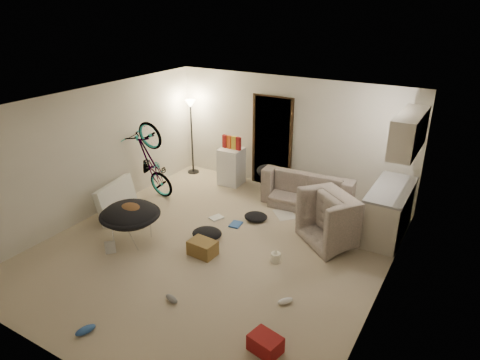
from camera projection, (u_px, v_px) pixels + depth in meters
The scene contains 36 objects.
floor at pixel (215, 248), 7.40m from camera, with size 5.50×6.00×0.02m, color tan.
ceiling at pixel (211, 104), 6.41m from camera, with size 5.50×6.00×0.02m, color white.
wall_back at pixel (290, 135), 9.29m from camera, with size 5.50×0.02×2.50m, color beige.
wall_front at pixel (54, 278), 4.52m from camera, with size 5.50×0.02×2.50m, color beige.
wall_left at pixel (93, 153), 8.20m from camera, with size 0.02×6.00×2.50m, color beige.
wall_right at pixel (387, 224), 5.61m from camera, with size 0.02×6.00×2.50m, color beige.
doorway at pixel (272, 142), 9.53m from camera, with size 0.85×0.10×2.04m, color black.
door_trim at pixel (272, 143), 9.51m from camera, with size 0.97×0.04×2.10m, color #301F10.
floor_lamp at pixel (191, 121), 10.10m from camera, with size 0.28×0.28×1.81m.
kitchen_counter at pixel (389, 212), 7.67m from camera, with size 0.60×1.50×0.88m, color beige.
counter_top at pixel (392, 189), 7.49m from camera, with size 0.64×1.54×0.04m, color gray.
kitchen_uppers at pixel (409, 132), 7.02m from camera, with size 0.38×1.40×0.65m, color beige.
sofa at pixel (310, 192), 8.88m from camera, with size 1.88×0.74×0.55m, color #3A423A.
armchair at pixel (344, 222), 7.52m from camera, with size 1.06×0.93×0.69m, color #3A423A.
bicycle at pixel (152, 177), 9.13m from camera, with size 0.61×1.76×0.92m, color black.
book_asset at pixel (106, 254), 7.20m from camera, with size 0.18×0.24×0.02m, color maroon.
mini_fridge at pixel (231, 166), 9.82m from camera, with size 0.50×0.50×0.85m, color white.
snack_box_0 at pixel (225, 141), 9.68m from camera, with size 0.10×0.07×0.30m, color maroon.
snack_box_1 at pixel (229, 142), 9.62m from camera, with size 0.10×0.07×0.30m, color #E1571C.
snack_box_2 at pixel (234, 143), 9.56m from camera, with size 0.10×0.07×0.30m, color gold.
snack_box_3 at pixel (238, 144), 9.51m from camera, with size 0.10×0.07×0.30m, color maroon.
saucer_chair at pixel (131, 220), 7.41m from camera, with size 1.05×1.05×0.74m.
hoodie at pixel (130, 210), 7.29m from camera, with size 0.48×0.40×0.22m, color brown.
sofa_drape at pixel (269, 171), 9.22m from camera, with size 0.56×0.46×0.28m, color black.
tv_box at pixel (117, 200), 8.35m from camera, with size 0.13×1.07×0.71m, color silver.
drink_case_a at pixel (203, 248), 7.15m from camera, with size 0.45×0.32×0.26m, color brown.
drink_case_b at pixel (265, 344), 5.19m from camera, with size 0.38×0.28×0.22m, color maroon.
juicer at pixel (276, 257), 6.97m from camera, with size 0.16×0.16×0.23m.
newspaper at pixel (285, 214), 8.54m from camera, with size 0.37×0.49×0.01m, color #B3ADA5.
book_blue at pixel (236, 224), 8.13m from camera, with size 0.20×0.27×0.03m, color #2E59A7.
book_white at pixel (216, 218), 8.39m from camera, with size 0.20×0.26×0.02m, color silver.
shoe_2 at pixel (85, 330), 5.49m from camera, with size 0.27×0.11×0.10m, color #2E59A7.
shoe_3 at pixel (172, 299), 6.07m from camera, with size 0.24×0.10×0.09m, color slate.
shoe_4 at pixel (285, 301), 6.02m from camera, with size 0.24×0.10×0.09m, color white.
clothes_lump_a at pixel (207, 233), 7.67m from camera, with size 0.54×0.46×0.17m, color black.
clothes_lump_b at pixel (256, 217), 8.30m from camera, with size 0.46×0.40×0.14m, color black.
Camera 1 is at (3.61, -5.24, 3.97)m, focal length 32.00 mm.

